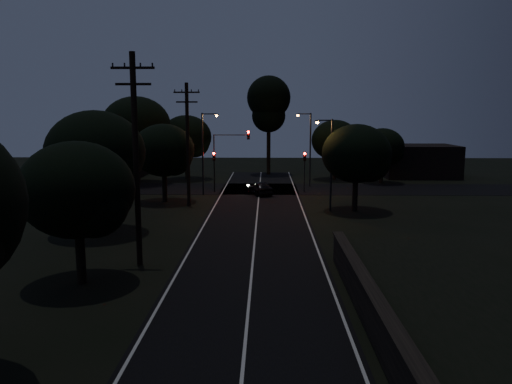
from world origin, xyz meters
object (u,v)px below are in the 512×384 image
object	(u,v)px
utility_pole_far	(188,143)
tall_pine	(269,104)
utility_pole_mid	(136,157)
signal_right	(305,164)
signal_mast	(231,149)
streetlight_a	(205,148)
car	(260,188)
signal_left	(214,164)
streetlight_b	(309,144)
streetlight_c	(329,158)

from	to	relation	value
utility_pole_far	tall_pine	xyz separation A→B (m)	(7.00, 23.00, 3.72)
utility_pole_mid	signal_right	xyz separation A→B (m)	(10.60, 24.99, -2.90)
signal_mast	streetlight_a	distance (m)	3.13
signal_right	car	distance (m)	5.29
signal_left	signal_mast	distance (m)	2.26
utility_pole_far	streetlight_a	size ratio (longest dim) A/B	1.31
signal_left	signal_mast	size ratio (longest dim) A/B	0.66
tall_pine	streetlight_b	size ratio (longest dim) A/B	1.60
signal_left	signal_right	distance (m)	9.20
streetlight_b	streetlight_c	distance (m)	14.01
tall_pine	streetlight_c	bearing A→B (deg)	-79.07
signal_right	streetlight_b	bearing A→B (deg)	80.00
utility_pole_far	streetlight_a	bearing A→B (deg)	83.41
utility_pole_mid	signal_left	xyz separation A→B (m)	(1.40, 24.99, -2.90)
utility_pole_mid	car	distance (m)	24.54
utility_pole_mid	signal_mast	world-z (taller)	utility_pole_mid
utility_pole_far	streetlight_b	size ratio (longest dim) A/B	1.31
signal_right	streetlight_a	xyz separation A→B (m)	(-9.91, -1.99, 1.80)
signal_right	car	xyz separation A→B (m)	(-4.50, -1.76, -2.15)
tall_pine	signal_left	world-z (taller)	tall_pine
utility_pole_far	car	size ratio (longest dim) A/B	2.62
signal_mast	car	xyz separation A→B (m)	(3.02, -1.76, -3.66)
signal_left	utility_pole_mid	bearing A→B (deg)	-93.21
tall_pine	car	distance (m)	18.84
streetlight_b	streetlight_c	xyz separation A→B (m)	(0.52, -14.00, -0.29)
utility_pole_mid	signal_mast	xyz separation A→B (m)	(3.09, 24.99, -1.40)
utility_pole_mid	tall_pine	world-z (taller)	tall_pine
signal_mast	streetlight_c	size ratio (longest dim) A/B	0.83
utility_pole_mid	streetlight_c	world-z (taller)	utility_pole_mid
utility_pole_mid	streetlight_b	distance (m)	31.15
tall_pine	signal_mast	distance (m)	16.26
utility_pole_far	streetlight_b	world-z (taller)	utility_pole_far
streetlight_c	car	distance (m)	10.67
car	signal_left	bearing A→B (deg)	-41.38
signal_right	streetlight_b	distance (m)	4.45
streetlight_b	tall_pine	bearing A→B (deg)	111.38
streetlight_a	streetlight_c	distance (m)	13.72
tall_pine	signal_right	size ratio (longest dim) A/B	3.12
tall_pine	signal_right	world-z (taller)	tall_pine
utility_pole_mid	streetlight_c	size ratio (longest dim) A/B	1.47
streetlight_b	utility_pole_mid	bearing A→B (deg)	-111.30
utility_pole_far	signal_right	size ratio (longest dim) A/B	2.56
streetlight_a	streetlight_c	xyz separation A→B (m)	(11.14, -8.00, -0.29)
signal_mast	streetlight_a	world-z (taller)	streetlight_a
streetlight_b	streetlight_c	size ratio (longest dim) A/B	1.07
tall_pine	streetlight_b	bearing A→B (deg)	-68.62
utility_pole_far	signal_right	xyz separation A→B (m)	(10.60, 7.99, -2.65)
utility_pole_far	signal_right	bearing A→B (deg)	37.00
signal_mast	streetlight_b	xyz separation A→B (m)	(8.22, 4.01, 0.30)
tall_pine	streetlight_a	bearing A→B (deg)	-110.36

